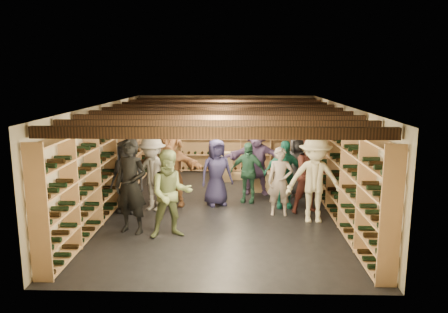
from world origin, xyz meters
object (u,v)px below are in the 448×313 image
object	(u,v)px
person_5	(171,167)
person_12	(297,166)
crate_loose	(240,176)
person_1	(131,186)
person_8	(311,174)
person_0	(128,176)
crate_stack_left	(223,167)
person_2	(171,194)
person_4	(284,174)
person_3	(315,179)
crate_stack_right	(263,182)
person_6	(217,172)
person_11	(256,159)
person_9	(153,174)
person_7	(280,182)
person_10	(248,172)

from	to	relation	value
person_5	person_12	size ratio (longest dim) A/B	1.17
crate_loose	person_5	world-z (taller)	person_5
person_1	person_8	xyz separation A→B (m)	(3.72, 1.29, -0.05)
person_0	person_1	bearing A→B (deg)	-60.67
crate_stack_left	person_2	distance (m)	4.49
crate_loose	person_4	world-z (taller)	person_4
person_3	person_8	bearing A→B (deg)	90.53
crate_stack_right	person_12	size ratio (longest dim) A/B	0.32
person_2	person_6	bearing A→B (deg)	54.36
person_0	person_12	distance (m)	4.23
person_2	crate_stack_left	bearing A→B (deg)	63.65
person_5	person_6	size ratio (longest dim) A/B	1.16
person_8	crate_stack_left	bearing A→B (deg)	111.51
person_2	person_8	bearing A→B (deg)	12.14
person_6	person_12	xyz separation A→B (m)	(2.01, 0.85, -0.00)
person_11	person_9	bearing A→B (deg)	-146.59
crate_loose	person_11	world-z (taller)	person_11
person_2	person_9	size ratio (longest dim) A/B	0.99
person_0	person_4	bearing A→B (deg)	19.97
crate_stack_left	person_6	bearing A→B (deg)	-92.01
crate_stack_left	person_4	world-z (taller)	person_4
person_7	person_2	bearing A→B (deg)	-143.38
person_0	person_8	xyz separation A→B (m)	(4.10, 0.02, 0.07)
person_5	person_12	world-z (taller)	person_5
person_1	person_2	xyz separation A→B (m)	(0.81, -0.22, -0.09)
crate_stack_left	crate_loose	world-z (taller)	crate_stack_left
person_7	person_10	size ratio (longest dim) A/B	1.03
person_9	person_5	bearing A→B (deg)	71.15
person_1	person_4	bearing A→B (deg)	47.81
person_3	person_7	bearing A→B (deg)	151.13
person_1	crate_stack_left	bearing A→B (deg)	87.30
crate_stack_left	person_0	xyz separation A→B (m)	(-2.05, -2.89, 0.41)
person_10	person_12	xyz separation A→B (m)	(1.26, 0.60, 0.05)
person_3	person_12	xyz separation A→B (m)	(-0.11, 1.98, -0.13)
person_3	crate_stack_left	bearing A→B (deg)	123.58
crate_stack_left	person_3	bearing A→B (deg)	-59.28
person_8	person_10	size ratio (longest dim) A/B	1.21
crate_stack_right	person_1	xyz separation A→B (m)	(-2.76, -3.09, 0.69)
person_0	person_7	bearing A→B (deg)	10.72
person_3	person_4	world-z (taller)	person_3
crate_stack_right	person_3	bearing A→B (deg)	-68.13
person_12	person_2	bearing A→B (deg)	-138.83
crate_loose	person_0	size ratio (longest dim) A/B	0.30
crate_stack_left	person_5	distance (m)	2.65
crate_loose	person_12	distance (m)	2.37
person_2	person_11	xyz separation A→B (m)	(1.75, 3.08, 0.06)
person_2	person_7	bearing A→B (deg)	16.73
person_1	person_4	distance (m)	3.61
person_4	person_11	distance (m)	1.28
crate_stack_right	person_0	xyz separation A→B (m)	(-3.14, -1.81, 0.58)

